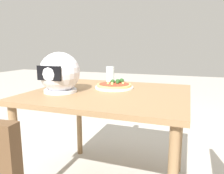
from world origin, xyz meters
name	(u,v)px	position (x,y,z in m)	size (l,w,h in m)	color
dining_table	(110,104)	(0.00, 0.00, 0.65)	(1.05, 0.93, 0.73)	olive
pizza_plate	(114,87)	(0.01, -0.13, 0.74)	(0.29, 0.29, 0.01)	white
pizza	(115,85)	(0.01, -0.14, 0.76)	(0.26, 0.26, 0.05)	tan
motorcycle_helmet	(60,73)	(0.31, 0.13, 0.86)	(0.27, 0.27, 0.27)	silver
drinking_glass	(110,75)	(0.13, -0.37, 0.80)	(0.07, 0.07, 0.14)	silver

